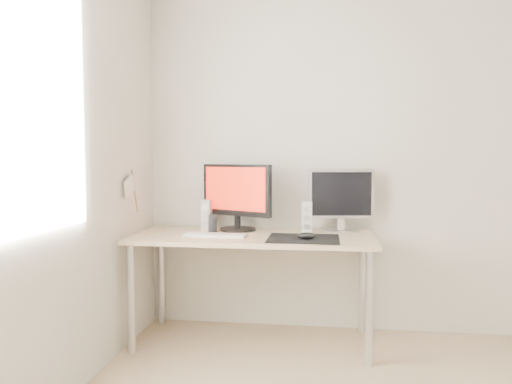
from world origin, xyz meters
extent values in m
plane|color=silver|center=(0.00, 1.75, 1.25)|extent=(3.50, 0.00, 3.50)
plane|color=silver|center=(-1.75, 0.00, 1.25)|extent=(0.00, 3.50, 3.50)
plane|color=white|center=(-1.74, 0.00, 1.50)|extent=(0.00, 1.30, 1.30)
cube|color=black|center=(-0.59, 1.26, 0.73)|extent=(0.45, 0.40, 0.00)
ellipsoid|color=black|center=(-0.57, 1.23, 0.75)|extent=(0.12, 0.07, 0.04)
cube|color=#D1B587|center=(-0.93, 1.38, 0.71)|extent=(1.60, 0.70, 0.03)
cylinder|color=silver|center=(-1.67, 1.09, 0.35)|extent=(0.05, 0.05, 0.70)
cylinder|color=silver|center=(-0.19, 1.09, 0.35)|extent=(0.05, 0.05, 0.70)
cylinder|color=silver|center=(-1.67, 1.67, 0.35)|extent=(0.05, 0.05, 0.70)
cylinder|color=silver|center=(-0.19, 1.67, 0.35)|extent=(0.05, 0.05, 0.70)
cylinder|color=black|center=(-1.07, 1.57, 0.74)|extent=(0.35, 0.35, 0.02)
cylinder|color=black|center=(-1.07, 1.57, 0.81)|extent=(0.06, 0.06, 0.12)
cube|color=black|center=(-1.07, 1.56, 1.02)|extent=(0.52, 0.27, 0.36)
cube|color=#E0410B|center=(-1.08, 1.54, 1.03)|extent=(0.46, 0.21, 0.30)
cube|color=#BABABC|center=(-0.35, 1.60, 0.74)|extent=(0.24, 0.19, 0.01)
cube|color=silver|center=(-0.35, 1.60, 0.80)|extent=(0.06, 0.05, 0.10)
cube|color=silver|center=(-0.35, 1.60, 0.99)|extent=(0.45, 0.11, 0.34)
cube|color=black|center=(-0.35, 1.58, 0.99)|extent=(0.41, 0.07, 0.30)
cube|color=silver|center=(-1.30, 1.58, 0.84)|extent=(0.07, 0.08, 0.21)
cylinder|color=#B1B1B3|center=(-1.30, 1.53, 0.78)|extent=(0.04, 0.01, 0.04)
cylinder|color=#B4B4B6|center=(-1.30, 1.53, 0.84)|extent=(0.04, 0.01, 0.04)
cylinder|color=#BABABD|center=(-1.30, 1.53, 0.90)|extent=(0.04, 0.01, 0.04)
cube|color=white|center=(-0.58, 1.53, 0.84)|extent=(0.07, 0.08, 0.21)
cylinder|color=silver|center=(-0.58, 1.49, 0.78)|extent=(0.04, 0.01, 0.04)
cylinder|color=silver|center=(-0.58, 1.49, 0.84)|extent=(0.04, 0.01, 0.04)
cylinder|color=silver|center=(-0.58, 1.49, 0.90)|extent=(0.04, 0.01, 0.04)
cube|color=#ADADAF|center=(-1.17, 1.29, 0.73)|extent=(0.43, 0.16, 0.01)
cube|color=white|center=(-1.17, 1.29, 0.74)|extent=(0.41, 0.14, 0.01)
cube|color=black|center=(-1.21, 1.38, 0.74)|extent=(0.07, 0.06, 0.02)
cube|color=black|center=(-1.21, 1.38, 0.80)|extent=(0.06, 0.03, 0.12)
cylinder|color=#A57F54|center=(-1.72, 1.30, 1.02)|extent=(0.01, 0.10, 0.29)
cube|color=white|center=(-1.72, 1.21, 1.06)|extent=(0.00, 0.19, 0.15)
camera|label=1|loc=(-0.46, -1.88, 1.25)|focal=35.00mm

